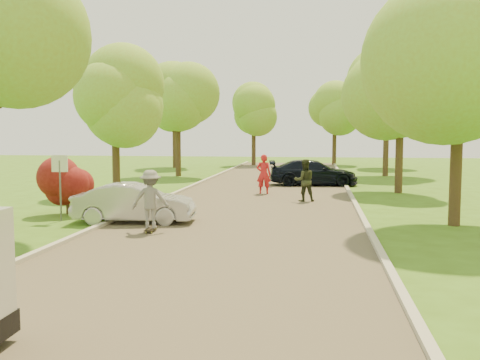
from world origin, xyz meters
The scene contains 21 objects.
ground centered at (0.00, 0.00, 0.00)m, with size 100.00×100.00×0.00m, color #3D6418.
road centered at (0.00, 8.00, 0.01)m, with size 8.00×60.00×0.01m, color #4C4438.
curb_left centered at (-4.05, 8.00, 0.06)m, with size 0.18×60.00×0.12m, color #B2AD9E.
curb_right centered at (4.05, 8.00, 0.06)m, with size 0.18×60.00×0.12m, color #B2AD9E.
street_sign centered at (-5.80, 4.00, 1.56)m, with size 0.55×0.06×2.17m.
red_shrub centered at (-6.30, 5.50, 1.10)m, with size 1.70×1.70×1.95m.
tree_l_midb centered at (-6.81, 12.00, 4.59)m, with size 4.30×4.20×6.62m.
tree_l_far centered at (-6.39, 22.00, 5.47)m, with size 4.92×4.80×7.79m.
tree_r_mida centered at (7.02, 5.00, 5.54)m, with size 5.13×5.00×7.95m.
tree_r_midb centered at (6.60, 14.00, 4.88)m, with size 4.51×4.40×7.01m.
tree_r_far centered at (7.23, 24.00, 5.83)m, with size 5.33×5.20×8.34m.
tree_bg_a centered at (-8.78, 30.00, 5.31)m, with size 5.12×5.00×7.72m.
tree_bg_b centered at (8.22, 32.00, 5.54)m, with size 5.12×5.00×7.95m.
tree_bg_c centered at (-2.79, 34.00, 5.02)m, with size 4.92×4.80×7.33m.
tree_bg_d centered at (4.22, 36.00, 5.31)m, with size 5.12×5.00×7.72m.
silver_sedan centered at (-3.30, 4.05, 0.64)m, with size 1.35×3.87×1.27m, color #ABABB0.
dark_sedan centered at (2.30, 17.05, 0.70)m, with size 1.95×4.80×1.39m, color black.
longboard centered at (-2.28, 2.59, 0.10)m, with size 0.33×0.90×0.10m.
skateboarder centered at (-2.28, 2.59, 0.97)m, with size 1.11×0.64×1.71m, color slate.
person_striped centered at (0.03, 12.63, 0.94)m, with size 0.68×0.45×1.87m, color red.
person_olive centered at (2.00, 10.10, 0.89)m, with size 0.87×0.68×1.78m, color #282E1B.
Camera 1 is at (2.53, -12.37, 2.94)m, focal length 40.00 mm.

